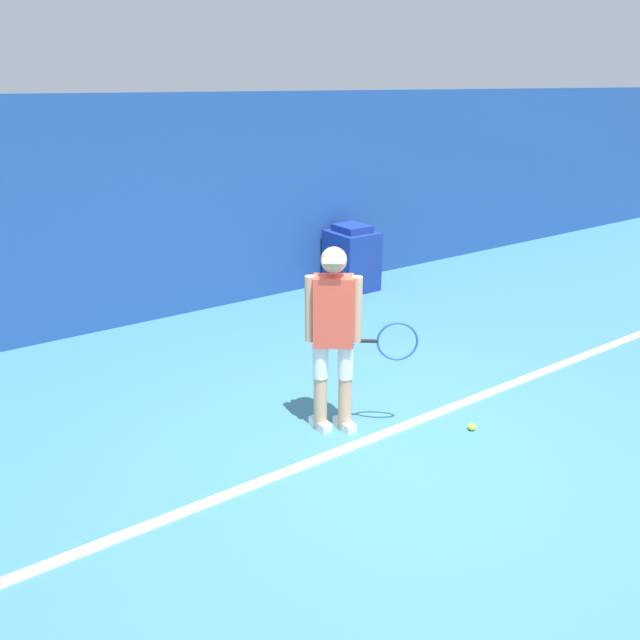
% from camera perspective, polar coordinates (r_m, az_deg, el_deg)
% --- Properties ---
extents(ground_plane, '(24.00, 24.00, 0.00)m').
position_cam_1_polar(ground_plane, '(5.48, 7.45, -11.79)').
color(ground_plane, teal).
extents(back_wall, '(24.00, 0.10, 2.83)m').
position_cam_1_polar(back_wall, '(8.41, -12.00, 10.01)').
color(back_wall, '#234C99').
rests_on(back_wall, ground_plane).
extents(court_baseline, '(21.60, 0.10, 0.01)m').
position_cam_1_polar(court_baseline, '(5.67, 5.47, -10.47)').
color(court_baseline, white).
rests_on(court_baseline, ground_plane).
extents(tennis_player, '(0.80, 0.63, 1.69)m').
position_cam_1_polar(tennis_player, '(5.34, 1.38, -1.13)').
color(tennis_player, tan).
rests_on(tennis_player, ground_plane).
extents(tennis_ball, '(0.07, 0.07, 0.07)m').
position_cam_1_polar(tennis_ball, '(5.88, 13.73, -9.47)').
color(tennis_ball, '#D1E533').
rests_on(tennis_ball, ground_plane).
extents(covered_chair, '(0.61, 0.70, 0.98)m').
position_cam_1_polar(covered_chair, '(9.40, 2.91, 5.62)').
color(covered_chair, navy).
rests_on(covered_chair, ground_plane).
extents(water_bottle, '(0.08, 0.08, 0.27)m').
position_cam_1_polar(water_bottle, '(9.38, 0.20, 3.47)').
color(water_bottle, '#33ADD6').
rests_on(water_bottle, ground_plane).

